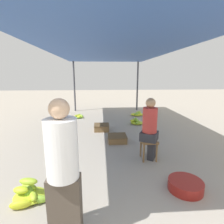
% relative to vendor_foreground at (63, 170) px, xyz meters
% --- Properties ---
extents(canopy_post_back_left, '(0.08, 0.08, 2.44)m').
position_rel_vendor_foreground_xyz_m(canopy_post_back_left, '(-0.89, 7.13, 0.40)').
color(canopy_post_back_left, '#4C4C51').
rests_on(canopy_post_back_left, ground).
extents(canopy_post_back_right, '(0.08, 0.08, 2.44)m').
position_rel_vendor_foreground_xyz_m(canopy_post_back_right, '(2.28, 7.13, 0.40)').
color(canopy_post_back_right, '#4C4C51').
rests_on(canopy_post_back_right, ground).
extents(canopy_tarp, '(3.57, 7.63, 0.04)m').
position_rel_vendor_foreground_xyz_m(canopy_tarp, '(0.69, 3.51, 1.64)').
color(canopy_tarp, '#33569E').
rests_on(canopy_tarp, canopy_post_front_left).
extents(vendor_foreground, '(0.36, 0.34, 1.57)m').
position_rel_vendor_foreground_xyz_m(vendor_foreground, '(0.00, 0.00, 0.00)').
color(vendor_foreground, '#4C4238').
rests_on(vendor_foreground, ground).
extents(stool, '(0.34, 0.34, 0.44)m').
position_rel_vendor_foreground_xyz_m(stool, '(1.42, 1.75, -0.47)').
color(stool, brown).
rests_on(stool, ground).
extents(vendor_seated, '(0.46, 0.46, 1.34)m').
position_rel_vendor_foreground_xyz_m(vendor_seated, '(1.44, 1.75, -0.12)').
color(vendor_seated, '#2D2D33').
rests_on(vendor_seated, ground).
extents(basin_black, '(0.54, 0.54, 0.16)m').
position_rel_vendor_foreground_xyz_m(basin_black, '(1.73, 0.68, -0.74)').
color(basin_black, maroon).
rests_on(basin_black, ground).
extents(banana_pile_left_0, '(0.53, 0.48, 0.33)m').
position_rel_vendor_foreground_xyz_m(banana_pile_left_0, '(-0.65, 0.62, -0.73)').
color(banana_pile_left_0, '#CDD627').
rests_on(banana_pile_left_0, ground).
extents(banana_pile_left_1, '(0.44, 0.38, 0.16)m').
position_rel_vendor_foreground_xyz_m(banana_pile_left_1, '(-0.54, 5.57, -0.74)').
color(banana_pile_left_1, yellow).
rests_on(banana_pile_left_1, ground).
extents(banana_pile_right_0, '(0.54, 0.54, 0.25)m').
position_rel_vendor_foreground_xyz_m(banana_pile_right_0, '(1.73, 4.51, -0.74)').
color(banana_pile_right_0, '#94C032').
rests_on(banana_pile_right_0, ground).
extents(banana_pile_right_1, '(0.57, 0.60, 0.20)m').
position_rel_vendor_foreground_xyz_m(banana_pile_right_1, '(2.05, 5.90, -0.75)').
color(banana_pile_right_1, '#C3D229').
rests_on(banana_pile_right_1, ground).
extents(crate_near, '(0.51, 0.51, 0.17)m').
position_rel_vendor_foreground_xyz_m(crate_near, '(0.84, 2.82, -0.73)').
color(crate_near, brown).
rests_on(crate_near, ground).
extents(crate_mid, '(0.49, 0.49, 0.20)m').
position_rel_vendor_foreground_xyz_m(crate_mid, '(0.42, 3.83, -0.72)').
color(crate_mid, brown).
rests_on(crate_mid, ground).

